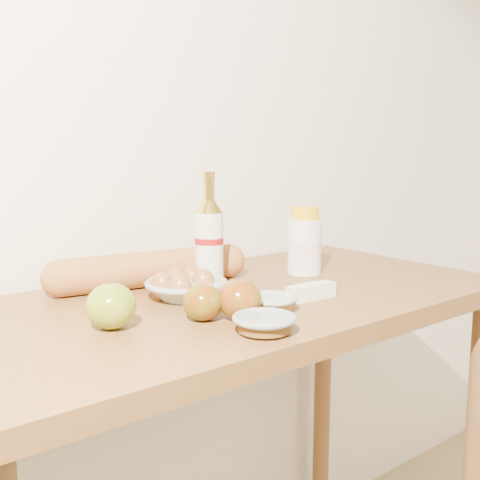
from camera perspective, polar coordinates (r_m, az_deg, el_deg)
name	(u,v)px	position (r m, az deg, el deg)	size (l,w,h in m)	color
back_wall	(144,104)	(1.47, -9.07, 12.62)	(3.50, 0.02, 2.60)	white
table	(231,354)	(1.27, -0.87, -10.73)	(1.20, 0.60, 0.90)	brown
bourbon_bottle	(209,241)	(1.28, -2.94, -0.12)	(0.08, 0.08, 0.25)	beige
cream_bottle	(305,243)	(1.44, 6.15, -0.25)	(0.10, 0.10, 0.16)	white
egg_bowl	(185,287)	(1.21, -5.22, -4.44)	(0.19, 0.19, 0.06)	#93A09C
baguette	(150,269)	(1.32, -8.53, -2.73)	(0.47, 0.16, 0.08)	#C07A3A
apple_yellowgreen	(111,306)	(1.04, -12.13, -6.15)	(0.11, 0.11, 0.08)	#9E8E1F
apple_redgreen_front	(203,302)	(1.06, -3.54, -5.90)	(0.07, 0.07, 0.07)	maroon
apple_redgreen_right	(240,299)	(1.07, -0.03, -5.62)	(0.09, 0.09, 0.07)	#92080C
sugar_bowl	(264,324)	(1.00, 2.31, -7.93)	(0.12, 0.12, 0.03)	gray
syrup_bowl	(271,303)	(1.13, 2.96, -5.97)	(0.12, 0.12, 0.03)	#95A39D
butter_stick	(311,292)	(1.22, 6.73, -4.89)	(0.11, 0.04, 0.03)	beige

